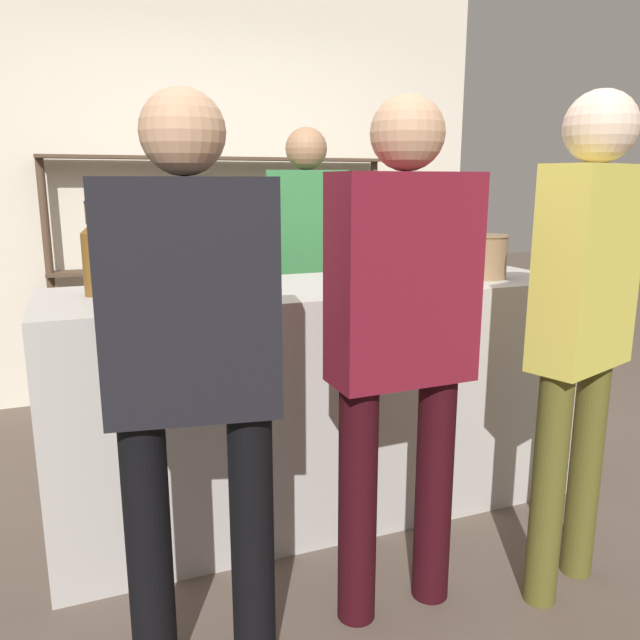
{
  "coord_description": "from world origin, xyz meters",
  "views": [
    {
      "loc": [
        -0.95,
        -2.43,
        1.45
      ],
      "look_at": [
        0.0,
        0.0,
        0.87
      ],
      "focal_mm": 35.0,
      "sensor_mm": 36.0,
      "label": 1
    }
  ],
  "objects_px": {
    "wine_glass": "(195,263)",
    "customer_center": "(402,328)",
    "counter_bottle_2": "(448,244)",
    "server_behind_counter": "(307,258)",
    "counter_bottle_1": "(114,273)",
    "counter_bottle_0": "(92,258)",
    "customer_left": "(193,355)",
    "ice_bucket": "(487,257)",
    "customer_right": "(583,308)"
  },
  "relations": [
    {
      "from": "counter_bottle_0",
      "to": "ice_bucket",
      "type": "height_order",
      "value": "counter_bottle_0"
    },
    {
      "from": "customer_left",
      "to": "server_behind_counter",
      "type": "xyz_separation_m",
      "value": [
        0.93,
        1.62,
        0.04
      ]
    },
    {
      "from": "counter_bottle_2",
      "to": "customer_left",
      "type": "distance_m",
      "value": 1.7
    },
    {
      "from": "wine_glass",
      "to": "counter_bottle_1",
      "type": "bearing_deg",
      "value": -139.52
    },
    {
      "from": "counter_bottle_1",
      "to": "counter_bottle_2",
      "type": "height_order",
      "value": "counter_bottle_2"
    },
    {
      "from": "counter_bottle_1",
      "to": "customer_right",
      "type": "relative_size",
      "value": 0.18
    },
    {
      "from": "counter_bottle_1",
      "to": "customer_left",
      "type": "xyz_separation_m",
      "value": [
        0.16,
        -0.58,
        -0.16
      ]
    },
    {
      "from": "customer_center",
      "to": "customer_right",
      "type": "relative_size",
      "value": 0.98
    },
    {
      "from": "counter_bottle_2",
      "to": "customer_right",
      "type": "height_order",
      "value": "customer_right"
    },
    {
      "from": "counter_bottle_0",
      "to": "server_behind_counter",
      "type": "height_order",
      "value": "server_behind_counter"
    },
    {
      "from": "customer_center",
      "to": "server_behind_counter",
      "type": "xyz_separation_m",
      "value": [
        0.27,
        1.59,
        0.03
      ]
    },
    {
      "from": "counter_bottle_2",
      "to": "customer_right",
      "type": "xyz_separation_m",
      "value": [
        -0.14,
        -1.03,
        -0.11
      ]
    },
    {
      "from": "counter_bottle_2",
      "to": "server_behind_counter",
      "type": "height_order",
      "value": "server_behind_counter"
    },
    {
      "from": "counter_bottle_1",
      "to": "customer_center",
      "type": "relative_size",
      "value": 0.19
    },
    {
      "from": "counter_bottle_2",
      "to": "wine_glass",
      "type": "bearing_deg",
      "value": -176.54
    },
    {
      "from": "customer_center",
      "to": "customer_left",
      "type": "xyz_separation_m",
      "value": [
        -0.66,
        -0.03,
        -0.01
      ]
    },
    {
      "from": "wine_glass",
      "to": "counter_bottle_2",
      "type": "bearing_deg",
      "value": 3.46
    },
    {
      "from": "wine_glass",
      "to": "customer_center",
      "type": "relative_size",
      "value": 0.09
    },
    {
      "from": "counter_bottle_1",
      "to": "customer_center",
      "type": "xyz_separation_m",
      "value": [
        0.82,
        -0.55,
        -0.14
      ]
    },
    {
      "from": "customer_center",
      "to": "server_behind_counter",
      "type": "height_order",
      "value": "server_behind_counter"
    },
    {
      "from": "counter_bottle_1",
      "to": "ice_bucket",
      "type": "height_order",
      "value": "counter_bottle_1"
    },
    {
      "from": "counter_bottle_2",
      "to": "customer_center",
      "type": "bearing_deg",
      "value": -129.55
    },
    {
      "from": "customer_center",
      "to": "counter_bottle_2",
      "type": "bearing_deg",
      "value": -40.69
    },
    {
      "from": "counter_bottle_0",
      "to": "customer_center",
      "type": "distance_m",
      "value": 1.22
    },
    {
      "from": "ice_bucket",
      "to": "customer_left",
      "type": "distance_m",
      "value": 1.59
    },
    {
      "from": "counter_bottle_1",
      "to": "ice_bucket",
      "type": "bearing_deg",
      "value": 3.03
    },
    {
      "from": "customer_right",
      "to": "counter_bottle_1",
      "type": "bearing_deg",
      "value": 46.21
    },
    {
      "from": "wine_glass",
      "to": "customer_left",
      "type": "xyz_separation_m",
      "value": [
        -0.17,
        -0.86,
        -0.14
      ]
    },
    {
      "from": "counter_bottle_2",
      "to": "ice_bucket",
      "type": "distance_m",
      "value": 0.27
    },
    {
      "from": "customer_right",
      "to": "ice_bucket",
      "type": "bearing_deg",
      "value": -30.74
    },
    {
      "from": "ice_bucket",
      "to": "customer_left",
      "type": "bearing_deg",
      "value": -155.27
    },
    {
      "from": "counter_bottle_2",
      "to": "customer_center",
      "type": "xyz_separation_m",
      "value": [
        -0.75,
        -0.91,
        -0.15
      ]
    },
    {
      "from": "counter_bottle_2",
      "to": "customer_right",
      "type": "distance_m",
      "value": 1.04
    },
    {
      "from": "customer_right",
      "to": "server_behind_counter",
      "type": "distance_m",
      "value": 1.75
    },
    {
      "from": "counter_bottle_2",
      "to": "counter_bottle_0",
      "type": "bearing_deg",
      "value": -176.98
    },
    {
      "from": "counter_bottle_1",
      "to": "ice_bucket",
      "type": "distance_m",
      "value": 1.6
    },
    {
      "from": "counter_bottle_2",
      "to": "wine_glass",
      "type": "relative_size",
      "value": 2.2
    },
    {
      "from": "counter_bottle_0",
      "to": "wine_glass",
      "type": "height_order",
      "value": "counter_bottle_0"
    },
    {
      "from": "counter_bottle_2",
      "to": "customer_center",
      "type": "relative_size",
      "value": 0.19
    },
    {
      "from": "customer_right",
      "to": "counter_bottle_2",
      "type": "bearing_deg",
      "value": -26.16
    },
    {
      "from": "customer_left",
      "to": "counter_bottle_2",
      "type": "bearing_deg",
      "value": -47.07
    },
    {
      "from": "counter_bottle_2",
      "to": "customer_right",
      "type": "bearing_deg",
      "value": -97.5
    },
    {
      "from": "counter_bottle_0",
      "to": "customer_center",
      "type": "bearing_deg",
      "value": -42.92
    },
    {
      "from": "customer_center",
      "to": "ice_bucket",
      "type": "bearing_deg",
      "value": -51.78
    },
    {
      "from": "ice_bucket",
      "to": "customer_left",
      "type": "xyz_separation_m",
      "value": [
        -1.44,
        -0.66,
        -0.14
      ]
    },
    {
      "from": "customer_center",
      "to": "counter_bottle_1",
      "type": "bearing_deg",
      "value": 55.05
    },
    {
      "from": "counter_bottle_1",
      "to": "wine_glass",
      "type": "height_order",
      "value": "counter_bottle_1"
    },
    {
      "from": "counter_bottle_0",
      "to": "wine_glass",
      "type": "distance_m",
      "value": 0.39
    },
    {
      "from": "customer_center",
      "to": "customer_left",
      "type": "bearing_deg",
      "value": 91.11
    },
    {
      "from": "customer_center",
      "to": "customer_right",
      "type": "bearing_deg",
      "value": -102.45
    }
  ]
}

